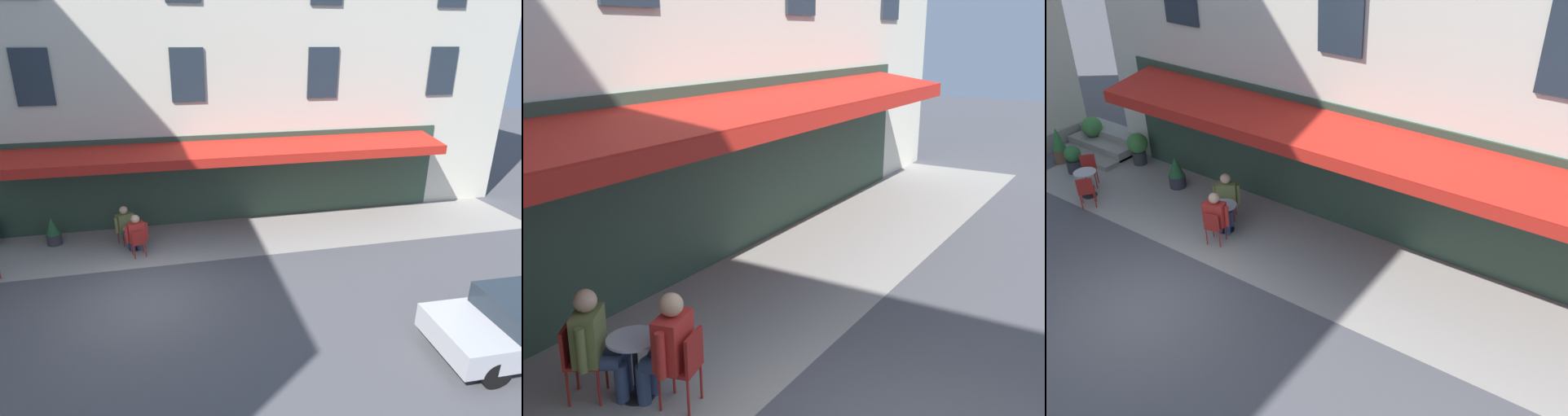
# 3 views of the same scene
# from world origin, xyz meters

# --- Properties ---
(ground_plane) EXTENTS (70.00, 70.00, 0.00)m
(ground_plane) POSITION_xyz_m (0.00, 0.00, 0.00)
(ground_plane) COLOR #4C4C51
(sidewalk_cafe_terrace) EXTENTS (20.50, 3.20, 0.01)m
(sidewalk_cafe_terrace) POSITION_xyz_m (-3.25, -3.40, 0.00)
(sidewalk_cafe_terrace) COLOR gray
(sidewalk_cafe_terrace) RESTS_ON ground_plane
(cafe_building_facade) EXTENTS (20.00, 10.70, 15.00)m
(cafe_building_facade) POSITION_xyz_m (-4.00, -9.49, 7.49)
(cafe_building_facade) COLOR beige
(cafe_building_facade) RESTS_ON ground_plane
(cafe_table_near_entrance) EXTENTS (0.60, 0.60, 0.75)m
(cafe_table_near_entrance) POSITION_xyz_m (0.41, -3.14, 0.49)
(cafe_table_near_entrance) COLOR black
(cafe_table_near_entrance) RESTS_ON ground_plane
(cafe_chair_red_by_window) EXTENTS (0.49, 0.49, 0.91)m
(cafe_chair_red_by_window) POSITION_xyz_m (0.24, -2.53, 0.55)
(cafe_chair_red_by_window) COLOR maroon
(cafe_chair_red_by_window) RESTS_ON ground_plane
(cafe_chair_red_facing_street) EXTENTS (0.56, 0.56, 0.91)m
(cafe_chair_red_facing_street) POSITION_xyz_m (0.77, -3.67, 0.55)
(cafe_chair_red_facing_street) COLOR maroon
(cafe_chair_red_facing_street) RESTS_ON ground_plane
(seated_patron_in_olive) EXTENTS (0.64, 0.67, 1.34)m
(seated_patron_in_olive) POSITION_xyz_m (0.65, -3.49, 0.71)
(seated_patron_in_olive) COLOR navy
(seated_patron_in_olive) RESTS_ON ground_plane
(seated_companion_in_red) EXTENTS (0.68, 0.64, 1.35)m
(seated_companion_in_red) POSITION_xyz_m (0.30, -2.74, 0.72)
(seated_companion_in_red) COLOR navy
(seated_companion_in_red) RESTS_ON ground_plane
(potted_plant_under_sign) EXTENTS (0.46, 0.46, 0.94)m
(potted_plant_under_sign) POSITION_xyz_m (3.00, -4.07, 0.46)
(potted_plant_under_sign) COLOR #2D2D33
(potted_plant_under_sign) RESTS_ON ground_plane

